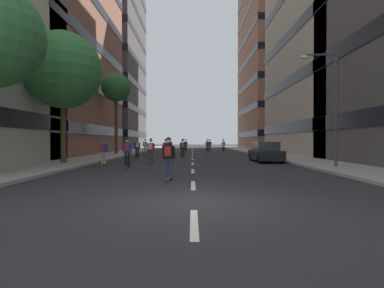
{
  "coord_description": "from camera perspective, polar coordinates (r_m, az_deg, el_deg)",
  "views": [
    {
      "loc": [
        -0.04,
        -7.94,
        1.66
      ],
      "look_at": [
        0.0,
        22.16,
        1.26
      ],
      "focal_mm": 28.08,
      "sensor_mm": 36.0,
      "label": 1
    }
  ],
  "objects": [
    {
      "name": "ground_plane",
      "position": [
        34.15,
        -0.01,
        -2.02
      ],
      "size": [
        156.96,
        156.96,
        0.0
      ],
      "primitive_type": "plane",
      "color": "#28282B"
    },
    {
      "name": "skater_8",
      "position": [
        12.39,
        -4.58,
        -2.2
      ],
      "size": [
        0.55,
        0.91,
        1.78
      ],
      "color": "brown",
      "rests_on": "ground_plane"
    },
    {
      "name": "skater_2",
      "position": [
        41.98,
        -1.29,
        -0.16
      ],
      "size": [
        0.55,
        0.91,
        1.78
      ],
      "color": "brown",
      "rests_on": "ground_plane"
    },
    {
      "name": "skater_7",
      "position": [
        18.41,
        -12.3,
        -1.25
      ],
      "size": [
        0.54,
        0.91,
        1.78
      ],
      "color": "brown",
      "rests_on": "ground_plane"
    },
    {
      "name": "streetlamp_right",
      "position": [
        19.1,
        24.65,
        8.16
      ],
      "size": [
        2.13,
        0.3,
        6.5
      ],
      "color": "#3F3F44",
      "rests_on": "sidewalk_right"
    },
    {
      "name": "skater_10",
      "position": [
        26.26,
        -5.08,
        -0.64
      ],
      "size": [
        0.54,
        0.91,
        1.78
      ],
      "color": "brown",
      "rests_on": "ground_plane"
    },
    {
      "name": "skater_0",
      "position": [
        35.88,
        -8.96,
        -0.27
      ],
      "size": [
        0.56,
        0.92,
        1.78
      ],
      "color": "brown",
      "rests_on": "ground_plane"
    },
    {
      "name": "skater_1",
      "position": [
        26.91,
        -1.85,
        -0.6
      ],
      "size": [
        0.55,
        0.92,
        1.78
      ],
      "color": "brown",
      "rests_on": "ground_plane"
    },
    {
      "name": "lane_markings",
      "position": [
        35.98,
        -0.01,
        -1.87
      ],
      "size": [
        0.16,
        62.2,
        0.01
      ],
      "color": "silver",
      "rests_on": "ground_plane"
    },
    {
      "name": "sidewalk_left",
      "position": [
        38.38,
        -12.98,
        -1.63
      ],
      "size": [
        3.75,
        71.94,
        0.14
      ],
      "primitive_type": "cube",
      "color": "#9E9991",
      "rests_on": "ground_plane"
    },
    {
      "name": "skater_4",
      "position": [
        20.35,
        -16.52,
        -1.08
      ],
      "size": [
        0.56,
        0.92,
        1.78
      ],
      "color": "brown",
      "rests_on": "ground_plane"
    },
    {
      "name": "street_tree_mid",
      "position": [
        35.38,
        -14.32,
        10.27
      ],
      "size": [
        3.23,
        3.23,
        9.09
      ],
      "color": "#4C3823",
      "rests_on": "sidewalk_left"
    },
    {
      "name": "skater_12",
      "position": [
        39.8,
        3.29,
        -0.21
      ],
      "size": [
        0.56,
        0.92,
        1.78
      ],
      "color": "brown",
      "rests_on": "ground_plane"
    },
    {
      "name": "sidewalk_right",
      "position": [
        38.4,
        12.94,
        -1.63
      ],
      "size": [
        3.75,
        71.94,
        0.14
      ],
      "primitive_type": "cube",
      "color": "#9E9991",
      "rests_on": "ground_plane"
    },
    {
      "name": "skater_9",
      "position": [
        33.75,
        -4.29,
        -0.38
      ],
      "size": [
        0.55,
        0.91,
        1.78
      ],
      "color": "brown",
      "rests_on": "ground_plane"
    },
    {
      "name": "building_left_mid",
      "position": [
        39.86,
        -28.36,
        18.59
      ],
      "size": [
        15.03,
        22.88,
        27.67
      ],
      "color": "brown",
      "rests_on": "ground_plane"
    },
    {
      "name": "skater_11",
      "position": [
        43.82,
        2.83,
        -0.08
      ],
      "size": [
        0.57,
        0.92,
        1.78
      ],
      "color": "brown",
      "rests_on": "ground_plane"
    },
    {
      "name": "building_right_far",
      "position": [
        63.53,
        17.07,
        16.32
      ],
      "size": [
        15.03,
        21.1,
        37.3
      ],
      "color": "#9E6B51",
      "rests_on": "ground_plane"
    },
    {
      "name": "building_left_far",
      "position": [
        63.5,
        -17.16,
        16.31
      ],
      "size": [
        15.03,
        19.65,
        37.26
      ],
      "color": "#4C4744",
      "rests_on": "ground_plane"
    },
    {
      "name": "skater_5",
      "position": [
        41.35,
        5.91,
        -0.17
      ],
      "size": [
        0.54,
        0.91,
        1.78
      ],
      "color": "brown",
      "rests_on": "ground_plane"
    },
    {
      "name": "street_tree_near",
      "position": [
        22.21,
        -23.37,
        12.72
      ],
      "size": [
        5.08,
        5.08,
        8.7
      ],
      "color": "#4C3823",
      "rests_on": "sidewalk_left"
    },
    {
      "name": "parked_car_near",
      "position": [
        23.42,
        13.69,
        -1.6
      ],
      "size": [
        1.82,
        4.4,
        1.52
      ],
      "color": "black",
      "rests_on": "ground_plane"
    },
    {
      "name": "skater_6",
      "position": [
        27.34,
        -10.45,
        -0.6
      ],
      "size": [
        0.57,
        0.92,
        1.78
      ],
      "color": "brown",
      "rests_on": "ground_plane"
    },
    {
      "name": "skater_3",
      "position": [
        21.41,
        -7.91,
        -0.96
      ],
      "size": [
        0.55,
        0.91,
        1.78
      ],
      "color": "brown",
      "rests_on": "ground_plane"
    }
  ]
}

